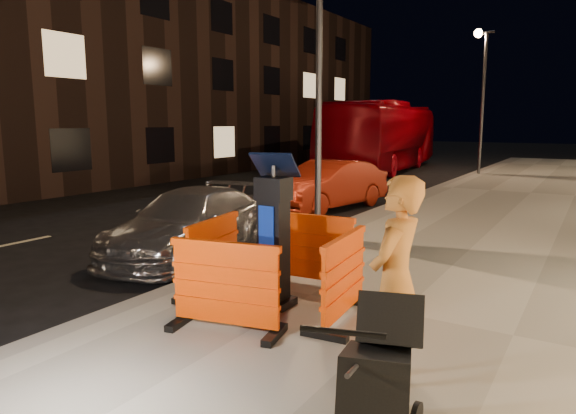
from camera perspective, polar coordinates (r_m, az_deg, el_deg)
The scene contains 15 objects.
ground_plane at distance 7.87m, azimuth -8.91°, elevation -8.45°, with size 120.00×120.00×0.00m, color black.
sidewalk at distance 6.41m, azimuth 12.44°, elevation -12.05°, with size 6.00×60.00×0.15m, color gray.
kerb at distance 7.84m, azimuth -8.92°, elevation -7.93°, with size 0.30×60.00×0.15m, color slate.
parking_kiosk at distance 6.25m, azimuth -1.61°, elevation -3.10°, with size 0.56×0.56×1.79m, color black.
barrier_front at distance 5.61m, azimuth -6.96°, elevation -8.82°, with size 1.28×0.53×1.00m, color #ED3F02.
barrier_back at distance 7.14m, azimuth 2.59°, elevation -4.79°, with size 1.28×0.53×1.00m, color #ED3F02.
barrier_kerbside at distance 6.90m, azimuth -8.25°, elevation -5.38°, with size 1.28×0.53×1.00m, color #ED3F02.
barrier_bldgside at distance 5.90m, azimuth 6.22°, elevation -7.88°, with size 1.28×0.53×1.00m, color #ED3F02.
car_silver at distance 9.60m, azimuth -10.78°, elevation -5.22°, with size 1.66×4.08×1.18m, color #BABABF.
car_red at distance 14.39m, azimuth 4.38°, elevation -0.21°, with size 1.42×4.08×1.34m, color #9D210F.
bus_doubledecker at distance 26.24m, azimuth 10.41°, elevation 4.02°, with size 2.83×12.08×3.37m, color #95020D.
man at distance 4.51m, azimuth 11.86°, elevation -8.06°, with size 0.66×0.43×1.82m, color #B16827.
stroller at distance 3.81m, azimuth 9.79°, elevation -17.80°, with size 0.53×0.82×1.03m, color black.
street_lamp_mid at distance 9.87m, azimuth 3.46°, elevation 13.77°, with size 0.12×0.12×6.00m, color #3F3F44.
street_lamp_far at distance 24.13m, azimuth 20.81°, elevation 10.60°, with size 0.12×0.12×6.00m, color #3F3F44.
Camera 1 is at (4.90, -5.67, 2.40)m, focal length 32.00 mm.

